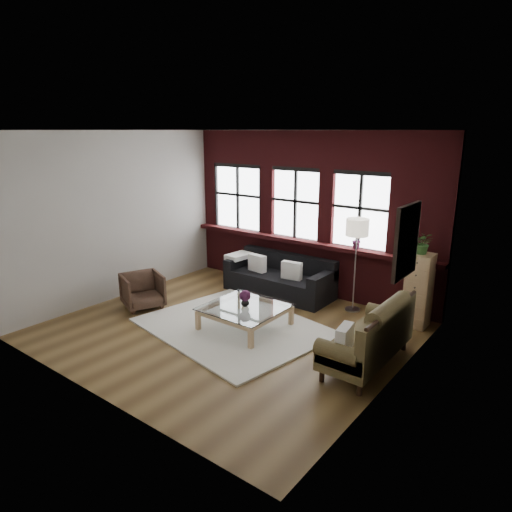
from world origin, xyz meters
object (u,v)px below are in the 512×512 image
Objects in this scene: dark_sofa at (279,275)px; floor_lamp at (355,262)px; vintage_settee at (367,333)px; vase at (245,302)px; armchair at (143,291)px; drawer_chest at (418,290)px; coffee_table at (245,318)px.

floor_lamp is at bearing 4.00° from dark_sofa.
vintage_settee reaches higher than vase.
armchair is (-4.22, -0.49, -0.15)m from vintage_settee.
floor_lamp is (-1.04, 1.74, 0.45)m from vintage_settee.
vintage_settee is 0.96× the size of floor_lamp.
dark_sofa reaches higher than armchair.
drawer_chest reaches higher than armchair.
dark_sofa is 2.66m from armchair.
armchair is 0.38× the size of floor_lamp.
armchair is at bearing -169.11° from coffee_table.
vase is (-0.00, 0.00, 0.28)m from coffee_table.
dark_sofa is 2.73m from drawer_chest.
coffee_table is 2.92m from drawer_chest.
armchair reaches higher than coffee_table.
dark_sofa is at bearing 106.51° from vase.
dark_sofa reaches higher than vase.
floor_lamp is (3.18, 2.23, 0.61)m from armchair.
dark_sofa is at bearing 106.51° from coffee_table.
floor_lamp is at bearing -32.59° from armchair.
dark_sofa is 1.80× the size of coffee_table.
drawer_chest is (2.72, 0.14, 0.23)m from dark_sofa.
vase is at bearing -139.94° from drawer_chest.
vase reaches higher than coffee_table.
drawer_chest is (2.21, 1.86, 0.16)m from vase.
drawer_chest is (4.33, 2.27, 0.30)m from armchair.
coffee_table is at bearing -139.94° from drawer_chest.
floor_lamp reaches higher than vintage_settee.
floor_lamp is (-1.14, -0.03, 0.30)m from drawer_chest.
vintage_settee is at bearing -31.90° from dark_sofa.
coffee_table is (2.12, 0.41, -0.13)m from armchair.
vintage_settee is at bearing 2.36° from vase.
dark_sofa is 1.80m from coffee_table.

